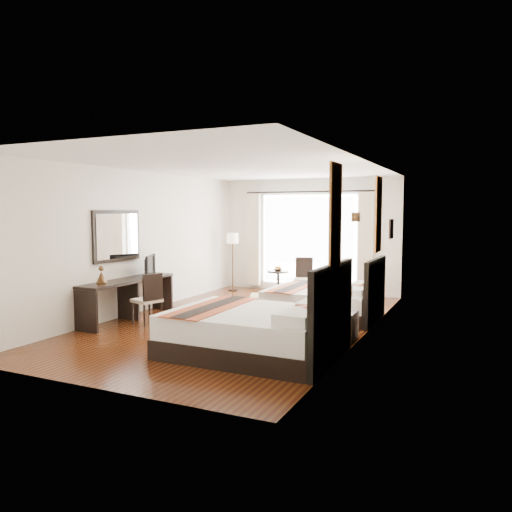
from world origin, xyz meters
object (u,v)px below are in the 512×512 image
at_px(vase, 341,306).
at_px(television, 147,265).
at_px(window_chair, 304,286).
at_px(floor_lamp, 233,242).
at_px(table_lamp, 345,293).
at_px(side_table, 278,283).
at_px(fruit_bowl, 278,270).
at_px(desk_chair, 148,309).
at_px(console_desk, 128,299).
at_px(bed_far, 326,302).
at_px(bed_near, 258,330).
at_px(nightstand, 343,326).

relative_size(vase, television, 0.17).
distance_m(television, window_chair, 3.78).
bearing_deg(floor_lamp, table_lamp, -42.38).
distance_m(vase, side_table, 4.37).
relative_size(side_table, window_chair, 0.63).
xyz_separation_m(floor_lamp, fruit_bowl, (1.31, -0.16, -0.62)).
bearing_deg(table_lamp, desk_chair, -171.73).
bearing_deg(window_chair, floor_lamp, -114.81).
xyz_separation_m(console_desk, window_chair, (2.18, 3.57, -0.09)).
xyz_separation_m(desk_chair, fruit_bowl, (0.93, 3.83, 0.33)).
bearing_deg(bed_far, table_lamp, -61.91).
relative_size(bed_near, bed_far, 1.14).
distance_m(console_desk, desk_chair, 0.59).
xyz_separation_m(desk_chair, floor_lamp, (-0.37, 3.99, 0.95)).
bearing_deg(nightstand, bed_near, -124.98).
bearing_deg(table_lamp, television, 177.06).
relative_size(console_desk, desk_chair, 2.40).
bearing_deg(table_lamp, console_desk, -175.07).
distance_m(television, floor_lamp, 3.30).
bearing_deg(vase, side_table, 125.18).
distance_m(bed_near, side_table, 5.00).
relative_size(bed_far, nightstand, 4.43).
height_order(vase, television, television).
bearing_deg(bed_near, console_desk, 161.60).
distance_m(bed_far, fruit_bowl, 2.65).
bearing_deg(nightstand, table_lamp, 93.66).
height_order(floor_lamp, side_table, floor_lamp).
distance_m(console_desk, side_table, 3.97).
distance_m(desk_chair, fruit_bowl, 3.95).
height_order(bed_far, television, television).
bearing_deg(television, desk_chair, -167.04).
bearing_deg(vase, table_lamp, 89.99).
distance_m(vase, fruit_bowl, 4.36).
distance_m(console_desk, window_chair, 4.19).
bearing_deg(television, console_desk, 153.64).
xyz_separation_m(bed_near, bed_far, (0.14, 2.77, -0.04)).
bearing_deg(console_desk, floor_lamp, 87.22).
bearing_deg(bed_near, fruit_bowl, 109.15).
xyz_separation_m(bed_far, floor_lamp, (-3.08, 2.10, 0.93)).
distance_m(table_lamp, console_desk, 4.04).
xyz_separation_m(vase, desk_chair, (-3.45, -0.27, -0.28)).
xyz_separation_m(table_lamp, vase, (-0.00, -0.23, -0.17)).
height_order(console_desk, fruit_bowl, console_desk).
xyz_separation_m(desk_chair, window_chair, (1.62, 3.73, 0.00)).
height_order(bed_near, console_desk, bed_near).
bearing_deg(window_chair, table_lamp, 12.11).
xyz_separation_m(nightstand, desk_chair, (-3.46, -0.38, 0.06)).
bearing_deg(console_desk, side_table, 67.92).
xyz_separation_m(console_desk, floor_lamp, (0.19, 3.83, 0.85)).
bearing_deg(desk_chair, television, -35.06).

